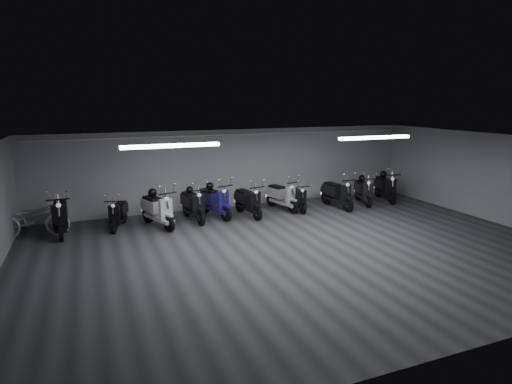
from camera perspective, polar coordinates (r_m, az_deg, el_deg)
name	(u,v)px	position (r m, az deg, el deg)	size (l,w,h in m)	color
floor	(298,250)	(11.13, 5.69, -7.83)	(14.00, 10.00, 0.01)	#353538
ceiling	(300,142)	(10.50, 6.02, 6.71)	(14.00, 10.00, 0.01)	gray
back_wall	(235,168)	(15.25, -2.89, 3.22)	(14.00, 0.01, 2.80)	#A0A1A3
front_wall	(458,271)	(6.90, 25.71, -9.57)	(14.00, 0.01, 2.80)	#A0A1A3
right_wall	(497,179)	(15.25, 29.90, 1.57)	(0.01, 10.00, 2.80)	#A0A1A3
fluor_strip_left	(171,146)	(10.47, -11.44, 6.16)	(2.40, 0.18, 0.08)	white
fluor_strip_right	(375,138)	(12.96, 15.82, 7.11)	(2.40, 0.18, 0.08)	white
conduit	(235,135)	(15.02, -2.83, 7.77)	(0.05, 0.05, 13.60)	white
scooter_0	(60,210)	(13.33, -25.05, -2.23)	(0.66, 1.97, 1.47)	black
scooter_1	(118,209)	(13.38, -18.20, -2.23)	(0.53, 1.60, 1.19)	black
scooter_2	(157,204)	(13.12, -13.23, -1.63)	(0.65, 1.94, 1.45)	silver
scooter_3	(193,200)	(13.60, -8.55, -1.05)	(0.63, 1.88, 1.40)	black
scooter_4	(214,196)	(13.93, -5.67, -0.57)	(0.64, 1.92, 1.43)	navy
scooter_5	(248,197)	(14.00, -1.07, -0.62)	(0.61, 1.82, 1.35)	black
scooter_6	(282,191)	(14.83, 3.56, 0.07)	(0.60, 1.79, 1.33)	silver
scooter_7	(297,194)	(14.81, 5.58, -0.27)	(0.53, 1.60, 1.19)	black
scooter_8	(337,189)	(15.34, 10.99, 0.38)	(0.62, 1.86, 1.39)	black
scooter_9	(364,187)	(16.18, 14.39, 0.69)	(0.58, 1.75, 1.30)	black
bicycle	(32,216)	(13.47, -28.08, -2.87)	(0.68, 1.93, 1.25)	silver
scooter_10	(386,183)	(16.91, 17.19, 1.16)	(0.62, 1.86, 1.39)	black
helmet_0	(362,178)	(16.35, 14.17, 1.83)	(0.25, 0.25, 0.25)	black
helmet_1	(210,186)	(14.09, -6.32, 0.82)	(0.27, 0.27, 0.27)	black
helmet_2	(384,174)	(17.09, 16.90, 2.32)	(0.27, 0.27, 0.27)	black
helmet_3	(152,193)	(13.28, -13.86, -0.11)	(0.28, 0.28, 0.28)	black
helmet_4	(190,190)	(13.77, -8.98, 0.31)	(0.23, 0.23, 0.23)	black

